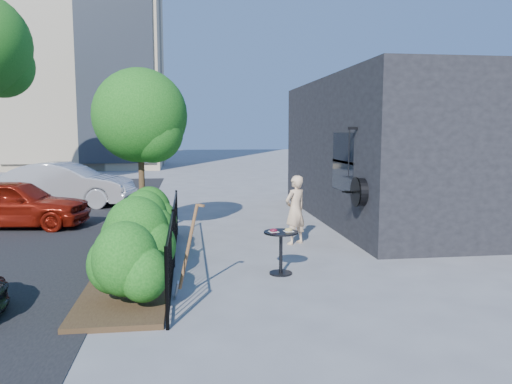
{
  "coord_description": "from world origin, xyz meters",
  "views": [
    {
      "loc": [
        -1.21,
        -9.23,
        2.54
      ],
      "look_at": [
        0.28,
        1.59,
        1.2
      ],
      "focal_mm": 35.0,
      "sensor_mm": 36.0,
      "label": 1
    }
  ],
  "objects": [
    {
      "name": "woman",
      "position": [
        1.17,
        1.6,
        0.78
      ],
      "size": [
        0.68,
        0.62,
        1.56
      ],
      "primitive_type": "imported",
      "rotation": [
        0.0,
        0.0,
        3.72
      ],
      "color": "beige",
      "rests_on": "ground"
    },
    {
      "name": "patio_tree",
      "position": [
        -2.24,
        2.76,
        2.76
      ],
      "size": [
        2.2,
        2.2,
        3.94
      ],
      "color": "#3F2B19",
      "rests_on": "ground"
    },
    {
      "name": "shovel",
      "position": [
        -1.26,
        -1.76,
        0.65
      ],
      "size": [
        0.49,
        0.19,
        1.48
      ],
      "color": "brown",
      "rests_on": "ground"
    },
    {
      "name": "ground",
      "position": [
        0.0,
        0.0,
        0.0
      ],
      "size": [
        120.0,
        120.0,
        0.0
      ],
      "primitive_type": "plane",
      "color": "gray",
      "rests_on": "ground"
    },
    {
      "name": "cafe_table",
      "position": [
        0.41,
        -0.71,
        0.53
      ],
      "size": [
        0.61,
        0.61,
        0.82
      ],
      "rotation": [
        0.0,
        0.0,
        0.2
      ],
      "color": "black",
      "rests_on": "ground"
    },
    {
      "name": "car_red",
      "position": [
        -5.76,
        4.51,
        0.65
      ],
      "size": [
        3.96,
        2.0,
        1.29
      ],
      "primitive_type": "imported",
      "rotation": [
        0.0,
        0.0,
        1.44
      ],
      "color": "maroon",
      "rests_on": "ground"
    },
    {
      "name": "shrubs",
      "position": [
        -2.1,
        0.1,
        0.7
      ],
      "size": [
        1.1,
        5.6,
        1.24
      ],
      "color": "#135012",
      "rests_on": "ground"
    },
    {
      "name": "shop_building",
      "position": [
        5.5,
        4.5,
        2.0
      ],
      "size": [
        6.22,
        9.0,
        4.0
      ],
      "color": "black",
      "rests_on": "ground"
    },
    {
      "name": "car_silver",
      "position": [
        -5.33,
        8.31,
        0.74
      ],
      "size": [
        4.68,
        2.23,
        1.48
      ],
      "primitive_type": "imported",
      "rotation": [
        0.0,
        0.0,
        1.42
      ],
      "color": "#A4A4A8",
      "rests_on": "ground"
    },
    {
      "name": "planting_bed",
      "position": [
        -2.2,
        0.0,
        0.04
      ],
      "size": [
        1.3,
        6.0,
        0.08
      ],
      "primitive_type": "cube",
      "color": "#382616",
      "rests_on": "ground"
    },
    {
      "name": "fence",
      "position": [
        -1.5,
        0.0,
        0.56
      ],
      "size": [
        0.05,
        6.05,
        1.1
      ],
      "color": "black",
      "rests_on": "ground"
    }
  ]
}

